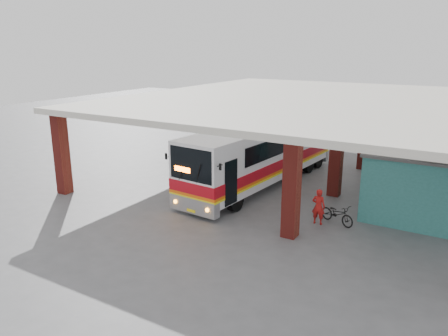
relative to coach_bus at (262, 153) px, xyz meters
name	(u,v)px	position (x,y,z in m)	size (l,w,h in m)	color
ground	(257,202)	(1.10, -2.75, -1.83)	(90.00, 90.00, 0.00)	#515154
brick_columns	(320,144)	(2.53, 2.25, 0.35)	(20.10, 21.60, 4.35)	maroon
canopy_roof	(315,100)	(1.60, 3.75, 2.67)	(21.00, 23.00, 0.30)	silver
shop_building	(432,174)	(8.59, 1.25, -0.27)	(5.20, 8.20, 3.11)	#2C6F68
coach_bus	(262,153)	(0.00, 0.00, 0.00)	(3.71, 12.81, 3.68)	white
motorcycle	(337,214)	(5.38, -3.44, -1.37)	(0.61, 1.74, 0.91)	black
pedestrian	(318,207)	(4.66, -3.90, -1.02)	(0.59, 0.39, 1.61)	red
red_chair	(389,177)	(6.19, 3.96, -1.50)	(0.38, 0.38, 0.73)	red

